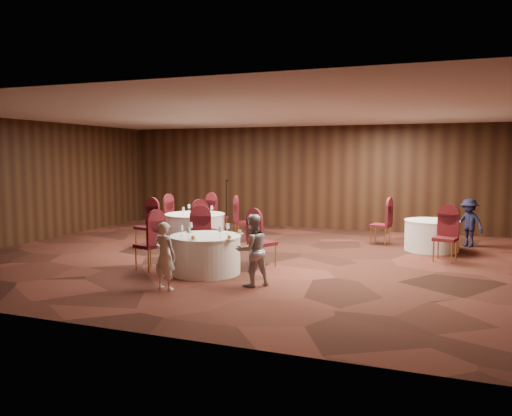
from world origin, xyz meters
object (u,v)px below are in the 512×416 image
(table_right, at_px, (431,235))
(table_left, at_px, (195,227))
(table_main, at_px, (206,254))
(woman_a, at_px, (165,256))
(woman_b, at_px, (252,250))
(mic_stand, at_px, (227,215))
(man_c, at_px, (469,223))

(table_right, bearing_deg, table_left, -172.32)
(table_main, bearing_deg, woman_a, -94.88)
(table_main, bearing_deg, woman_b, -25.92)
(table_left, height_order, mic_stand, mic_stand)
(mic_stand, height_order, woman_b, mic_stand)
(woman_b, height_order, man_c, woman_b)
(table_right, distance_m, woman_a, 6.77)
(table_left, relative_size, woman_b, 1.26)
(table_right, xyz_separation_m, man_c, (0.86, 0.86, 0.23))
(table_main, relative_size, woman_a, 1.17)
(table_main, distance_m, woman_a, 1.36)
(table_left, xyz_separation_m, mic_stand, (-0.12, 2.36, 0.07))
(table_main, relative_size, table_right, 1.08)
(table_left, bearing_deg, table_right, 7.68)
(woman_a, height_order, man_c, man_c)
(table_main, xyz_separation_m, mic_stand, (-1.99, 5.53, 0.07))
(man_c, bearing_deg, mic_stand, -150.68)
(table_main, bearing_deg, mic_stand, 109.81)
(woman_a, distance_m, woman_b, 1.51)
(table_right, bearing_deg, man_c, 45.19)
(table_right, height_order, man_c, man_c)
(table_right, relative_size, man_c, 1.05)
(table_main, relative_size, table_left, 0.86)
(table_left, bearing_deg, mic_stand, 92.95)
(table_left, height_order, woman_b, woman_b)
(table_main, xyz_separation_m, table_left, (-1.87, 3.18, -0.00))
(woman_b, bearing_deg, man_c, -170.80)
(table_main, xyz_separation_m, woman_b, (1.19, -0.58, 0.26))
(table_right, bearing_deg, mic_stand, 165.63)
(woman_a, relative_size, man_c, 0.96)
(table_main, xyz_separation_m, woman_a, (-0.11, -1.34, 0.21))
(table_left, xyz_separation_m, woman_b, (3.06, -3.76, 0.26))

